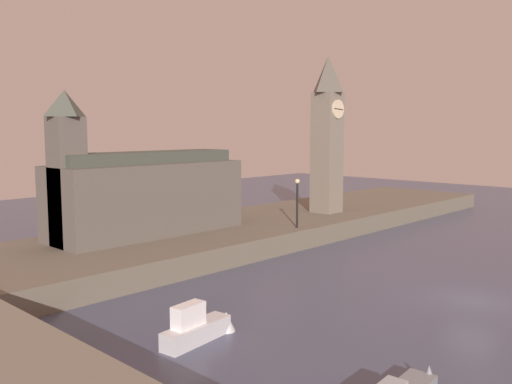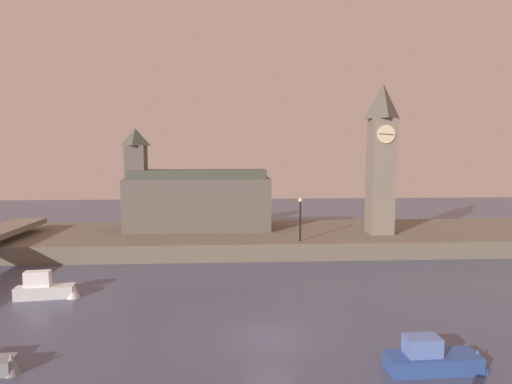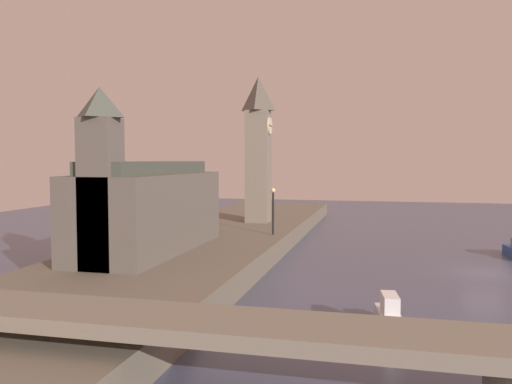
# 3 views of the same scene
# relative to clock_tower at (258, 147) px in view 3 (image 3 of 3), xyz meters

# --- Properties ---
(ground_plane) EXTENTS (120.00, 120.00, 0.00)m
(ground_plane) POSITION_rel_clock_tower_xyz_m (-11.90, -18.22, -8.69)
(ground_plane) COLOR #474C66
(far_embankment) EXTENTS (70.00, 12.00, 1.50)m
(far_embankment) POSITION_rel_clock_tower_xyz_m (-11.90, 1.78, -7.94)
(far_embankment) COLOR #6B6051
(far_embankment) RESTS_ON ground
(clock_tower) EXTENTS (2.36, 2.41, 13.87)m
(clock_tower) POSITION_rel_clock_tower_xyz_m (0.00, 0.00, 0.00)
(clock_tower) COLOR slate
(clock_tower) RESTS_ON far_embankment
(parliament_hall) EXTENTS (14.09, 5.02, 9.90)m
(parliament_hall) POSITION_rel_clock_tower_xyz_m (-17.63, 3.25, -4.21)
(parliament_hall) COLOR #5B544C
(parliament_hall) RESTS_ON far_embankment
(streetlamp) EXTENTS (0.36, 0.36, 3.73)m
(streetlamp) POSITION_rel_clock_tower_xyz_m (-7.99, -3.12, -4.85)
(streetlamp) COLOR black
(streetlamp) RESTS_ON far_embankment
(boat_ferry_white) EXTENTS (3.98, 1.34, 1.74)m
(boat_ferry_white) POSITION_rel_clock_tower_xyz_m (-25.39, -11.98, -8.09)
(boat_ferry_white) COLOR silver
(boat_ferry_white) RESTS_ON ground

